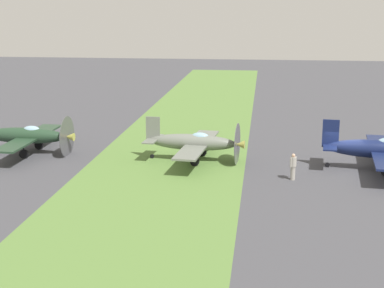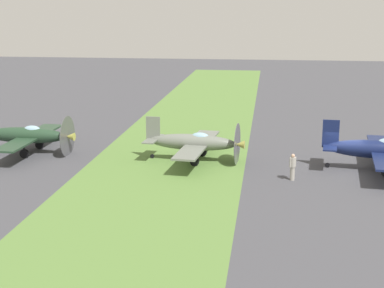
% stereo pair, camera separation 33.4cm
% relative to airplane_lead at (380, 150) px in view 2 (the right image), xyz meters
% --- Properties ---
extents(ground_plane, '(160.00, 160.00, 0.00)m').
position_rel_airplane_lead_xyz_m(ground_plane, '(-0.10, -2.43, -1.46)').
color(ground_plane, '#424247').
extents(grass_verge, '(120.00, 11.00, 0.01)m').
position_rel_airplane_lead_xyz_m(grass_verge, '(-0.10, -14.53, -1.46)').
color(grass_verge, '#567A38').
rests_on(grass_verge, ground).
extents(airplane_lead, '(9.86, 7.81, 3.50)m').
position_rel_airplane_lead_xyz_m(airplane_lead, '(0.00, 0.00, 0.00)').
color(airplane_lead, '#141E47').
rests_on(airplane_lead, ground).
extents(airplane_wingman, '(9.10, 7.21, 3.23)m').
position_rel_airplane_lead_xyz_m(airplane_wingman, '(-0.90, -12.71, -0.11)').
color(airplane_wingman, slate).
rests_on(airplane_wingman, ground).
extents(airplane_trail, '(9.25, 7.35, 3.31)m').
position_rel_airplane_lead_xyz_m(airplane_trail, '(-1.40, -25.42, -0.08)').
color(airplane_trail, '#233D28').
rests_on(airplane_trail, ground).
extents(ground_crew_chief, '(0.52, 0.43, 1.73)m').
position_rel_airplane_lead_xyz_m(ground_crew_chief, '(2.99, -5.90, -0.55)').
color(ground_crew_chief, '#9E998E').
rests_on(ground_crew_chief, ground).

